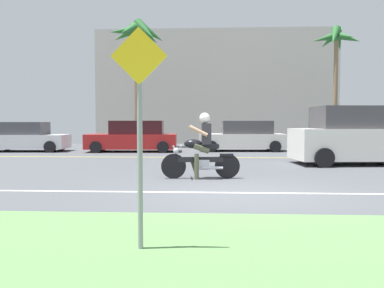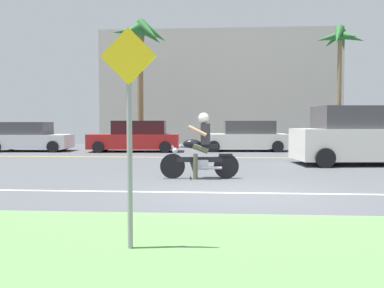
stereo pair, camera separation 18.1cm
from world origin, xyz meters
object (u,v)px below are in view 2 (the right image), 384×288
at_px(parked_car_2, 245,137).
at_px(palm_tree_0, 340,45).
at_px(motorcyclist, 200,151).
at_px(parked_car_3, 357,136).
at_px(suv_nearby, 364,136).
at_px(parked_car_1, 136,137).
at_px(parked_car_0, 30,137).
at_px(street_sign, 129,117).
at_px(palm_tree_1, 140,40).

bearing_deg(parked_car_2, palm_tree_0, 29.66).
xyz_separation_m(motorcyclist, parked_car_3, (7.65, 10.99, 0.03)).
distance_m(suv_nearby, parked_car_1, 10.60).
bearing_deg(parked_car_3, parked_car_1, -171.30).
bearing_deg(motorcyclist, parked_car_1, 111.41).
height_order(suv_nearby, parked_car_0, suv_nearby).
height_order(motorcyclist, parked_car_1, motorcyclist).
distance_m(suv_nearby, parked_car_3, 7.50).
bearing_deg(street_sign, palm_tree_0, 67.84).
relative_size(parked_car_2, palm_tree_0, 0.63).
relative_size(parked_car_1, parked_car_3, 1.01).
bearing_deg(parked_car_2, street_sign, -98.20).
distance_m(suv_nearby, palm_tree_0, 10.72).
height_order(motorcyclist, parked_car_2, motorcyclist).
xyz_separation_m(suv_nearby, parked_car_1, (-9.09, 5.44, -0.26)).
bearing_deg(street_sign, palm_tree_1, 100.76).
bearing_deg(palm_tree_0, suv_nearby, -101.24).
bearing_deg(street_sign, motorcyclist, 85.26).
height_order(parked_car_3, palm_tree_1, palm_tree_1).
height_order(parked_car_1, street_sign, street_sign).
bearing_deg(parked_car_3, parked_car_0, -173.82).
distance_m(parked_car_2, palm_tree_0, 8.15).
xyz_separation_m(parked_car_2, palm_tree_0, (5.51, 3.14, 5.12)).
height_order(suv_nearby, parked_car_2, suv_nearby).
bearing_deg(motorcyclist, palm_tree_1, 107.69).
xyz_separation_m(motorcyclist, suv_nearby, (5.46, 3.83, 0.25)).
relative_size(suv_nearby, parked_car_1, 1.08).
bearing_deg(parked_car_2, motorcyclist, -100.25).
xyz_separation_m(palm_tree_1, street_sign, (3.56, -18.74, -4.65)).
distance_m(parked_car_3, street_sign, 18.87).
height_order(parked_car_2, street_sign, street_sign).
relative_size(motorcyclist, parked_car_0, 0.51).
bearing_deg(palm_tree_0, palm_tree_1, -177.66).
height_order(parked_car_1, parked_car_2, parked_car_1).
bearing_deg(palm_tree_0, parked_car_0, -166.23).
bearing_deg(parked_car_1, motorcyclist, -68.59).
xyz_separation_m(parked_car_2, palm_tree_1, (-5.88, 2.67, 5.46)).
distance_m(motorcyclist, street_sign, 6.08).
relative_size(parked_car_3, palm_tree_0, 0.64).
relative_size(parked_car_2, parked_car_3, 0.97).
bearing_deg(street_sign, suv_nearby, 58.79).
bearing_deg(suv_nearby, parked_car_2, 120.32).
bearing_deg(parked_car_0, suv_nearby, -20.32).
bearing_deg(suv_nearby, parked_car_3, 73.00).
bearing_deg(palm_tree_1, palm_tree_0, 2.34).
bearing_deg(motorcyclist, parked_car_3, 55.15).
relative_size(palm_tree_0, palm_tree_1, 0.95).
height_order(palm_tree_0, street_sign, palm_tree_0).
xyz_separation_m(parked_car_0, palm_tree_0, (16.34, 4.01, 5.15)).
xyz_separation_m(parked_car_0, parked_car_3, (16.67, 1.80, 0.07)).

